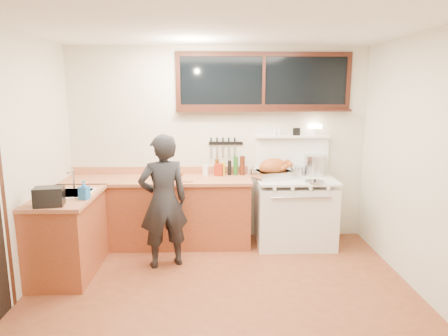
{
  "coord_description": "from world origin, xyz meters",
  "views": [
    {
      "loc": [
        -0.08,
        -3.64,
        2.03
      ],
      "look_at": [
        0.05,
        0.85,
        1.15
      ],
      "focal_mm": 32.0,
      "sensor_mm": 36.0,
      "label": 1
    }
  ],
  "objects_px": {
    "roast_turkey": "(274,170)",
    "man": "(163,201)",
    "cutting_board": "(174,177)",
    "vintage_stove": "(294,210)"
  },
  "relations": [
    {
      "from": "roast_turkey",
      "to": "man",
      "type": "bearing_deg",
      "value": -154.8
    },
    {
      "from": "cutting_board",
      "to": "roast_turkey",
      "type": "relative_size",
      "value": 0.89
    },
    {
      "from": "cutting_board",
      "to": "man",
      "type": "bearing_deg",
      "value": -97.97
    },
    {
      "from": "man",
      "to": "cutting_board",
      "type": "relative_size",
      "value": 3.06
    },
    {
      "from": "vintage_stove",
      "to": "cutting_board",
      "type": "xyz_separation_m",
      "value": [
        -1.58,
        -0.12,
        0.49
      ]
    },
    {
      "from": "vintage_stove",
      "to": "cutting_board",
      "type": "distance_m",
      "value": 1.65
    },
    {
      "from": "cutting_board",
      "to": "vintage_stove",
      "type": "bearing_deg",
      "value": 4.25
    },
    {
      "from": "vintage_stove",
      "to": "roast_turkey",
      "type": "distance_m",
      "value": 0.61
    },
    {
      "from": "vintage_stove",
      "to": "roast_turkey",
      "type": "bearing_deg",
      "value": 176.85
    },
    {
      "from": "man",
      "to": "cutting_board",
      "type": "distance_m",
      "value": 0.54
    }
  ]
}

